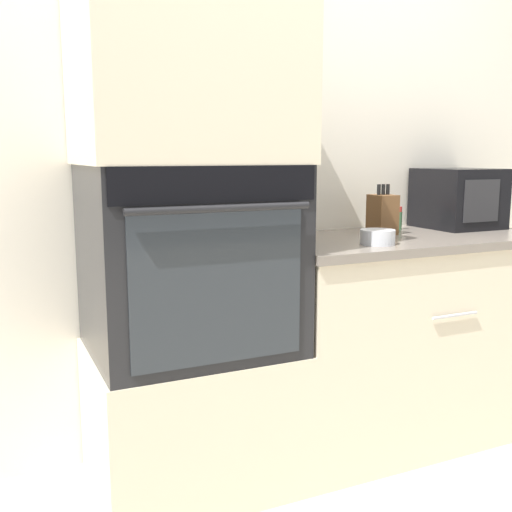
{
  "coord_description": "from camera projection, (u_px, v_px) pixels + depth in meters",
  "views": [
    {
      "loc": [
        -1.04,
        -1.74,
        1.24
      ],
      "look_at": [
        -0.14,
        0.21,
        0.87
      ],
      "focal_mm": 42.0,
      "sensor_mm": 36.0,
      "label": 1
    }
  ],
  "objects": [
    {
      "name": "oven_cabinet_base",
      "position": [
        192.0,
        415.0,
        2.26
      ],
      "size": [
        0.73,
        0.6,
        0.53
      ],
      "color": "beige",
      "rests_on": "ground_plane"
    },
    {
      "name": "oven_cabinet_upper",
      "position": [
        185.0,
        64.0,
        2.05
      ],
      "size": [
        0.73,
        0.6,
        0.68
      ],
      "color": "beige",
      "rests_on": "wall_oven"
    },
    {
      "name": "condiment_jar_mid",
      "position": [
        300.0,
        227.0,
        2.45
      ],
      "size": [
        0.04,
        0.04,
        0.1
      ],
      "color": "#427047",
      "rests_on": "counter_unit"
    },
    {
      "name": "wall_oven",
      "position": [
        189.0,
        258.0,
        2.16
      ],
      "size": [
        0.71,
        0.64,
        0.67
      ],
      "color": "black",
      "rests_on": "oven_cabinet_base"
    },
    {
      "name": "bowl",
      "position": [
        378.0,
        237.0,
        2.3
      ],
      "size": [
        0.13,
        0.13,
        0.06
      ],
      "color": "silver",
      "rests_on": "counter_unit"
    },
    {
      "name": "knife_block",
      "position": [
        382.0,
        214.0,
        2.59
      ],
      "size": [
        0.09,
        0.11,
        0.22
      ],
      "color": "brown",
      "rests_on": "counter_unit"
    },
    {
      "name": "condiment_jar_far",
      "position": [
        398.0,
        218.0,
        2.74
      ],
      "size": [
        0.04,
        0.04,
        0.11
      ],
      "color": "#427047",
      "rests_on": "counter_unit"
    },
    {
      "name": "wall_back",
      "position": [
        245.0,
        151.0,
        2.54
      ],
      "size": [
        8.0,
        0.05,
        2.5
      ],
      "color": "silver",
      "rests_on": "ground_plane"
    },
    {
      "name": "microwave",
      "position": [
        458.0,
        198.0,
        2.81
      ],
      "size": [
        0.32,
        0.33,
        0.28
      ],
      "color": "black",
      "rests_on": "counter_unit"
    },
    {
      "name": "condiment_jar_near",
      "position": [
        377.0,
        218.0,
        2.73
      ],
      "size": [
        0.06,
        0.06,
        0.11
      ],
      "color": "silver",
      "rests_on": "counter_unit"
    },
    {
      "name": "counter_unit",
      "position": [
        402.0,
        336.0,
        2.63
      ],
      "size": [
        1.24,
        0.63,
        0.9
      ],
      "color": "beige",
      "rests_on": "ground_plane"
    },
    {
      "name": "ground_plane",
      "position": [
        315.0,
        497.0,
        2.19
      ],
      "size": [
        12.0,
        12.0,
        0.0
      ],
      "primitive_type": "plane",
      "color": "beige"
    }
  ]
}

